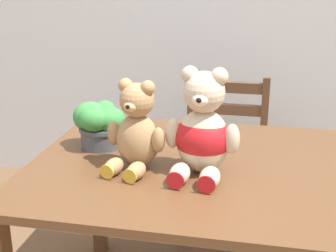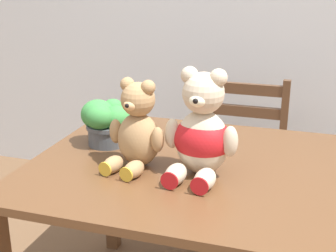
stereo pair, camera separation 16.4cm
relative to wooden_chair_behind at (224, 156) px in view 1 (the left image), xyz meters
The scene contains 5 objects.
dining_table 0.86m from the wooden_chair_behind, 92.11° to the right, with size 1.24×0.99×0.74m.
wooden_chair_behind is the anchor object (origin of this frame).
teddy_bear_left 1.04m from the wooden_chair_behind, 105.24° to the right, with size 0.23×0.25×0.32m.
teddy_bear_right 1.01m from the wooden_chair_behind, 90.58° to the right, with size 0.27×0.28×0.38m.
potted_plant 0.96m from the wooden_chair_behind, 121.01° to the right, with size 0.22×0.20×0.19m.
Camera 1 is at (0.21, -1.09, 1.43)m, focal length 50.00 mm.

